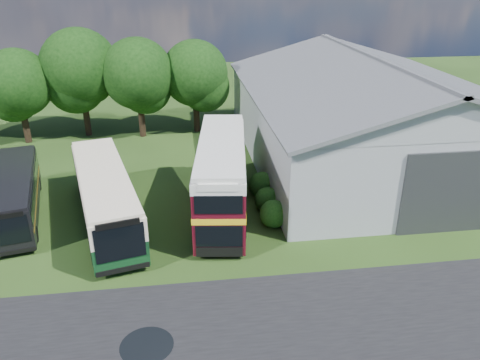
{
  "coord_description": "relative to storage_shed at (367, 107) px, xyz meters",
  "views": [
    {
      "loc": [
        0.3,
        -17.97,
        14.04
      ],
      "look_at": [
        3.85,
        8.0,
        2.19
      ],
      "focal_mm": 35.0,
      "sensor_mm": 36.0,
      "label": 1
    }
  ],
  "objects": [
    {
      "name": "ground",
      "position": [
        -15.0,
        -15.98,
        -4.17
      ],
      "size": [
        120.0,
        120.0,
        0.0
      ],
      "primitive_type": "plane",
      "color": "#1D3511",
      "rests_on": "ground"
    },
    {
      "name": "asphalt_road",
      "position": [
        -12.0,
        -18.98,
        -4.17
      ],
      "size": [
        60.0,
        8.0,
        0.02
      ],
      "primitive_type": "cube",
      "color": "black",
      "rests_on": "ground"
    },
    {
      "name": "puddle",
      "position": [
        -16.5,
        -18.98,
        -4.17
      ],
      "size": [
        2.2,
        2.2,
        0.01
      ],
      "primitive_type": "cylinder",
      "color": "black",
      "rests_on": "ground"
    },
    {
      "name": "storage_shed",
      "position": [
        0.0,
        0.0,
        0.0
      ],
      "size": [
        18.8,
        24.8,
        8.15
      ],
      "color": "gray",
      "rests_on": "ground"
    },
    {
      "name": "tree_left_b",
      "position": [
        -28.0,
        7.52,
        1.09
      ],
      "size": [
        5.78,
        5.78,
        8.16
      ],
      "color": "black",
      "rests_on": "ground"
    },
    {
      "name": "tree_mid",
      "position": [
        -23.0,
        8.82,
        2.02
      ],
      "size": [
        6.8,
        6.8,
        9.6
      ],
      "color": "black",
      "rests_on": "ground"
    },
    {
      "name": "tree_right_a",
      "position": [
        -18.0,
        7.82,
        1.52
      ],
      "size": [
        6.26,
        6.26,
        8.83
      ],
      "color": "black",
      "rests_on": "ground"
    },
    {
      "name": "tree_right_b",
      "position": [
        -13.0,
        8.62,
        1.27
      ],
      "size": [
        5.98,
        5.98,
        8.45
      ],
      "color": "black",
      "rests_on": "ground"
    },
    {
      "name": "shrub_front",
      "position": [
        -9.4,
        -9.98,
        -4.17
      ],
      "size": [
        1.7,
        1.7,
        1.7
      ],
      "primitive_type": "sphere",
      "color": "#194714",
      "rests_on": "ground"
    },
    {
      "name": "shrub_mid",
      "position": [
        -9.4,
        -7.98,
        -4.17
      ],
      "size": [
        1.6,
        1.6,
        1.6
      ],
      "primitive_type": "sphere",
      "color": "#194714",
      "rests_on": "ground"
    },
    {
      "name": "shrub_back",
      "position": [
        -9.4,
        -5.98,
        -4.17
      ],
      "size": [
        1.8,
        1.8,
        1.8
      ],
      "primitive_type": "sphere",
      "color": "#194714",
      "rests_on": "ground"
    },
    {
      "name": "bus_green_single",
      "position": [
        -19.25,
        -8.27,
        -2.39
      ],
      "size": [
        5.6,
        12.41,
        3.34
      ],
      "rotation": [
        0.0,
        0.0,
        0.24
      ],
      "color": "black",
      "rests_on": "ground"
    },
    {
      "name": "bus_maroon_double",
      "position": [
        -12.27,
        -7.9,
        -1.79
      ],
      "size": [
        4.21,
        11.35,
        4.77
      ],
      "rotation": [
        0.0,
        0.0,
        -0.13
      ],
      "color": "black",
      "rests_on": "ground"
    },
    {
      "name": "bus_dark_single",
      "position": [
        -24.82,
        -6.67,
        -2.66
      ],
      "size": [
        4.49,
        10.52,
        2.83
      ],
      "rotation": [
        0.0,
        0.0,
        0.21
      ],
      "color": "black",
      "rests_on": "ground"
    }
  ]
}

